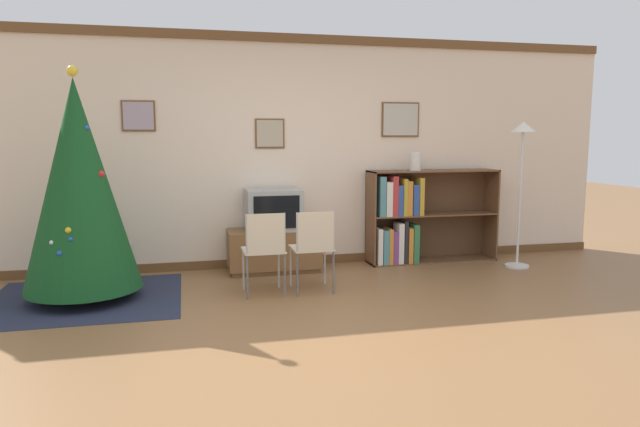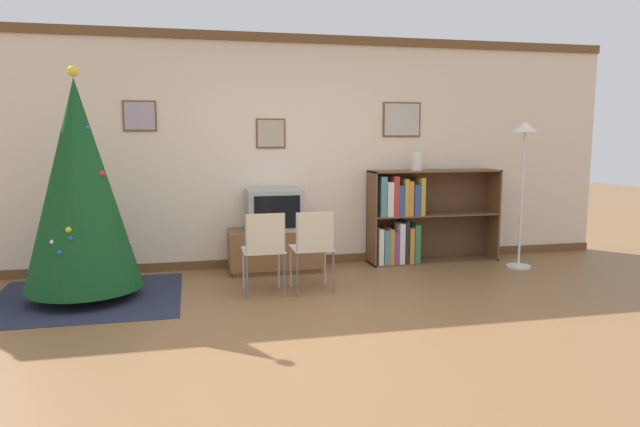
{
  "view_description": "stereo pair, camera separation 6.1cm",
  "coord_description": "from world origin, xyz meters",
  "px_view_note": "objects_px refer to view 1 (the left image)",
  "views": [
    {
      "loc": [
        -1.06,
        -4.15,
        1.56
      ],
      "look_at": [
        0.26,
        1.36,
        0.77
      ],
      "focal_mm": 32.0,
      "sensor_mm": 36.0,
      "label": 1
    },
    {
      "loc": [
        -1.0,
        -4.17,
        1.56
      ],
      "look_at": [
        0.26,
        1.36,
        0.77
      ],
      "focal_mm": 32.0,
      "sensor_mm": 36.0,
      "label": 2
    }
  ],
  "objects_px": {
    "folding_chair_right": "(313,246)",
    "vase": "(416,161)",
    "tv_console": "(274,250)",
    "bookshelf": "(410,218)",
    "christmas_tree": "(79,186)",
    "standing_lamp": "(522,156)",
    "folding_chair_left": "(265,248)",
    "television": "(273,210)"
  },
  "relations": [
    {
      "from": "folding_chair_right",
      "to": "vase",
      "type": "xyz_separation_m",
      "value": [
        1.49,
        1.03,
        0.77
      ]
    },
    {
      "from": "tv_console",
      "to": "bookshelf",
      "type": "relative_size",
      "value": 0.64
    },
    {
      "from": "tv_console",
      "to": "folding_chair_right",
      "type": "xyz_separation_m",
      "value": [
        0.24,
        -0.98,
        0.23
      ]
    },
    {
      "from": "christmas_tree",
      "to": "standing_lamp",
      "type": "distance_m",
      "value": 4.77
    },
    {
      "from": "standing_lamp",
      "to": "folding_chair_left",
      "type": "bearing_deg",
      "value": -170.47
    },
    {
      "from": "tv_console",
      "to": "folding_chair_left",
      "type": "distance_m",
      "value": 1.04
    },
    {
      "from": "vase",
      "to": "standing_lamp",
      "type": "distance_m",
      "value": 1.22
    },
    {
      "from": "folding_chair_left",
      "to": "standing_lamp",
      "type": "distance_m",
      "value": 3.23
    },
    {
      "from": "tv_console",
      "to": "television",
      "type": "distance_m",
      "value": 0.47
    },
    {
      "from": "folding_chair_right",
      "to": "standing_lamp",
      "type": "distance_m",
      "value": 2.77
    },
    {
      "from": "folding_chair_left",
      "to": "bookshelf",
      "type": "relative_size",
      "value": 0.51
    },
    {
      "from": "standing_lamp",
      "to": "tv_console",
      "type": "bearing_deg",
      "value": 170.66
    },
    {
      "from": "television",
      "to": "folding_chair_left",
      "type": "distance_m",
      "value": 1.04
    },
    {
      "from": "standing_lamp",
      "to": "folding_chair_right",
      "type": "bearing_deg",
      "value": -168.73
    },
    {
      "from": "christmas_tree",
      "to": "standing_lamp",
      "type": "relative_size",
      "value": 1.27
    },
    {
      "from": "standing_lamp",
      "to": "television",
      "type": "bearing_deg",
      "value": 170.71
    },
    {
      "from": "folding_chair_left",
      "to": "bookshelf",
      "type": "distance_m",
      "value": 2.2
    },
    {
      "from": "folding_chair_right",
      "to": "bookshelf",
      "type": "height_order",
      "value": "bookshelf"
    },
    {
      "from": "bookshelf",
      "to": "folding_chair_right",
      "type": "bearing_deg",
      "value": -144.07
    },
    {
      "from": "television",
      "to": "standing_lamp",
      "type": "height_order",
      "value": "standing_lamp"
    },
    {
      "from": "christmas_tree",
      "to": "television",
      "type": "xyz_separation_m",
      "value": [
        1.93,
        0.71,
        -0.37
      ]
    },
    {
      "from": "television",
      "to": "bookshelf",
      "type": "height_order",
      "value": "bookshelf"
    },
    {
      "from": "standing_lamp",
      "to": "vase",
      "type": "bearing_deg",
      "value": 155.02
    },
    {
      "from": "bookshelf",
      "to": "standing_lamp",
      "type": "bearing_deg",
      "value": -25.07
    },
    {
      "from": "folding_chair_left",
      "to": "folding_chair_right",
      "type": "xyz_separation_m",
      "value": [
        0.48,
        0.0,
        0.0
      ]
    },
    {
      "from": "folding_chair_right",
      "to": "standing_lamp",
      "type": "bearing_deg",
      "value": 11.27
    },
    {
      "from": "tv_console",
      "to": "standing_lamp",
      "type": "height_order",
      "value": "standing_lamp"
    },
    {
      "from": "folding_chair_right",
      "to": "bookshelf",
      "type": "bearing_deg",
      "value": 35.93
    },
    {
      "from": "television",
      "to": "folding_chair_left",
      "type": "bearing_deg",
      "value": -103.86
    },
    {
      "from": "christmas_tree",
      "to": "bookshelf",
      "type": "bearing_deg",
      "value": 12.14
    },
    {
      "from": "television",
      "to": "folding_chair_right",
      "type": "distance_m",
      "value": 1.04
    },
    {
      "from": "folding_chair_left",
      "to": "bookshelf",
      "type": "height_order",
      "value": "bookshelf"
    },
    {
      "from": "christmas_tree",
      "to": "tv_console",
      "type": "height_order",
      "value": "christmas_tree"
    },
    {
      "from": "christmas_tree",
      "to": "folding_chair_left",
      "type": "bearing_deg",
      "value": -9.18
    },
    {
      "from": "television",
      "to": "folding_chair_right",
      "type": "bearing_deg",
      "value": -76.14
    },
    {
      "from": "bookshelf",
      "to": "standing_lamp",
      "type": "distance_m",
      "value": 1.47
    },
    {
      "from": "folding_chair_left",
      "to": "folding_chair_right",
      "type": "relative_size",
      "value": 1.0
    },
    {
      "from": "television",
      "to": "bookshelf",
      "type": "bearing_deg",
      "value": 2.4
    },
    {
      "from": "folding_chair_left",
      "to": "standing_lamp",
      "type": "bearing_deg",
      "value": 9.53
    },
    {
      "from": "television",
      "to": "folding_chair_right",
      "type": "xyz_separation_m",
      "value": [
        0.24,
        -0.98,
        -0.24
      ]
    },
    {
      "from": "tv_console",
      "to": "bookshelf",
      "type": "bearing_deg",
      "value": 2.31
    },
    {
      "from": "television",
      "to": "bookshelf",
      "type": "xyz_separation_m",
      "value": [
        1.69,
        0.07,
        -0.16
      ]
    }
  ]
}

